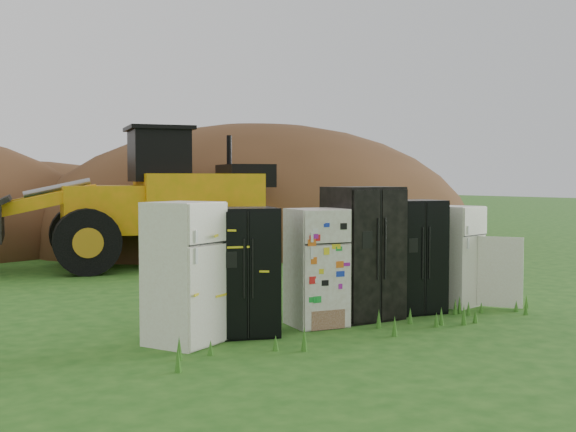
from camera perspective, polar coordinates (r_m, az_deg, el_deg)
name	(u,v)px	position (r m, az deg, el deg)	size (l,w,h in m)	color
ground	(344,321)	(10.33, 4.44, -8.27)	(120.00, 120.00, 0.00)	#205316
fridge_leftmost	(183,273)	(8.87, -8.26, -4.50)	(0.76, 0.73, 1.73)	white
fridge_black_side	(243,271)	(9.30, -3.58, -4.40)	(0.86, 0.68, 1.64)	black
fridge_sticker	(317,267)	(9.90, 2.27, -4.06)	(0.72, 0.66, 1.60)	white
fridge_dark_mid	(363,253)	(10.42, 5.93, -2.91)	(0.97, 0.79, 1.90)	black
fridge_black_right	(412,256)	(11.02, 9.76, -3.15)	(0.85, 0.70, 1.69)	black
fridge_open_door	(455,256)	(11.75, 13.08, -3.08)	(0.72, 0.66, 1.58)	white
wheel_loader	(124,197)	(16.65, -12.86, 1.47)	(6.60, 2.67, 3.19)	orange
dirt_mound_right	(266,241)	(23.06, -1.77, -2.02)	(15.21, 11.15, 7.48)	#432A15
dirt_mound_back	(6,238)	(26.08, -21.38, -1.64)	(15.57, 10.38, 5.27)	#432A15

